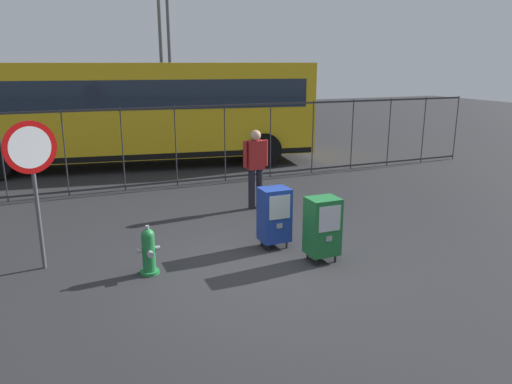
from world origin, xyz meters
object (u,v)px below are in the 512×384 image
at_px(newspaper_box_secondary, 322,226).
at_px(pedestrian, 256,165).
at_px(newspaper_box_primary, 274,214).
at_px(bus_near, 134,108).
at_px(fire_hydrant, 149,251).
at_px(stop_sign, 32,165).
at_px(street_light_near_right, 168,30).
at_px(street_light_far_left, 160,30).

xyz_separation_m(newspaper_box_secondary, pedestrian, (0.13, 3.03, 0.38)).
relative_size(newspaper_box_primary, bus_near, 0.09).
bearing_deg(fire_hydrant, newspaper_box_secondary, -11.78).
xyz_separation_m(stop_sign, street_light_near_right, (4.96, 12.86, 2.67)).
distance_m(newspaper_box_secondary, bus_near, 8.82).
bearing_deg(newspaper_box_primary, street_light_near_right, 84.10).
relative_size(newspaper_box_secondary, street_light_near_right, 0.14).
bearing_deg(fire_hydrant, pedestrian, 42.54).
distance_m(newspaper_box_primary, bus_near, 7.95).
relative_size(newspaper_box_primary, street_light_far_left, 0.14).
relative_size(newspaper_box_secondary, street_light_far_left, 0.14).
distance_m(fire_hydrant, street_light_far_left, 13.13).
height_order(bus_near, street_light_near_right, street_light_near_right).
height_order(newspaper_box_secondary, bus_near, bus_near).
distance_m(newspaper_box_secondary, street_light_far_left, 13.27).
bearing_deg(pedestrian, fire_hydrant, -137.46).
height_order(newspaper_box_primary, newspaper_box_secondary, same).
bearing_deg(street_light_near_right, bus_near, -113.35).
relative_size(pedestrian, bus_near, 0.16).
bearing_deg(street_light_far_left, stop_sign, -110.71).
xyz_separation_m(stop_sign, street_light_far_left, (4.32, 11.43, 2.58)).
distance_m(bus_near, street_light_near_right, 6.59).
bearing_deg(newspaper_box_secondary, fire_hydrant, 168.22).
xyz_separation_m(pedestrian, street_light_near_right, (0.81, 11.17, 3.32)).
height_order(stop_sign, street_light_near_right, street_light_near_right).
distance_m(fire_hydrant, stop_sign, 2.06).
bearing_deg(street_light_far_left, pedestrian, -90.99).
bearing_deg(bus_near, newspaper_box_secondary, -71.94).
xyz_separation_m(fire_hydrant, street_light_near_right, (3.52, 13.66, 3.92)).
distance_m(stop_sign, street_light_near_right, 14.04).
distance_m(fire_hydrant, pedestrian, 3.73).
height_order(stop_sign, bus_near, bus_near).
xyz_separation_m(newspaper_box_secondary, bus_near, (-1.46, 8.62, 1.14)).
relative_size(fire_hydrant, newspaper_box_primary, 0.73).
bearing_deg(newspaper_box_primary, fire_hydrant, -172.43).
relative_size(street_light_near_right, street_light_far_left, 1.02).
distance_m(stop_sign, pedestrian, 4.53).
bearing_deg(bus_near, pedestrian, -65.65).
bearing_deg(fire_hydrant, street_light_far_left, 76.73).
xyz_separation_m(bus_near, street_light_near_right, (2.41, 5.57, 2.56)).
relative_size(bus_near, street_light_near_right, 1.45).
bearing_deg(bus_near, stop_sign, -100.90).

